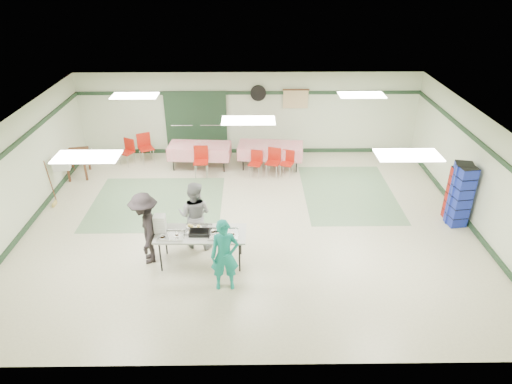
{
  "coord_description": "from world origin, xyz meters",
  "views": [
    {
      "loc": [
        0.05,
        -9.82,
        6.08
      ],
      "look_at": [
        0.17,
        -0.3,
        1.01
      ],
      "focal_mm": 32.0,
      "sensor_mm": 36.0,
      "label": 1
    }
  ],
  "objects_px": {
    "printer_table": "(77,156)",
    "broom": "(50,182)",
    "chair_b": "(256,161)",
    "chair_loose_b": "(128,149)",
    "chair_c": "(288,160)",
    "crate_stack_blue_a": "(461,196)",
    "dining_table_a": "(270,150)",
    "office_printer": "(61,163)",
    "serving_table": "(201,235)",
    "volunteer_teal": "(225,255)",
    "volunteer_dark": "(146,228)",
    "dining_table_b": "(200,150)",
    "crate_stack_red": "(456,194)",
    "chair_loose_a": "(145,145)",
    "chair_a": "(274,159)",
    "chair_d": "(201,158)",
    "crate_stack_blue_b": "(458,193)",
    "volunteer_grey": "(195,215)"
  },
  "relations": [
    {
      "from": "printer_table",
      "to": "broom",
      "type": "relative_size",
      "value": 0.79
    },
    {
      "from": "chair_b",
      "to": "printer_table",
      "type": "xyz_separation_m",
      "value": [
        -5.36,
        0.03,
        0.17
      ]
    },
    {
      "from": "chair_loose_b",
      "to": "printer_table",
      "type": "relative_size",
      "value": 0.81
    },
    {
      "from": "chair_c",
      "to": "crate_stack_blue_a",
      "type": "xyz_separation_m",
      "value": [
        3.99,
        -2.9,
        0.32
      ]
    },
    {
      "from": "dining_table_a",
      "to": "office_printer",
      "type": "height_order",
      "value": "office_printer"
    },
    {
      "from": "serving_table",
      "to": "dining_table_a",
      "type": "xyz_separation_m",
      "value": [
        1.69,
        4.97,
        -0.15
      ]
    },
    {
      "from": "volunteer_teal",
      "to": "volunteer_dark",
      "type": "xyz_separation_m",
      "value": [
        -1.73,
        0.93,
        0.05
      ]
    },
    {
      "from": "dining_table_b",
      "to": "chair_loose_b",
      "type": "xyz_separation_m",
      "value": [
        -2.3,
        0.27,
        -0.06
      ]
    },
    {
      "from": "printer_table",
      "to": "chair_b",
      "type": "bearing_deg",
      "value": -11.28
    },
    {
      "from": "chair_b",
      "to": "printer_table",
      "type": "distance_m",
      "value": 5.36
    },
    {
      "from": "volunteer_teal",
      "to": "crate_stack_red",
      "type": "xyz_separation_m",
      "value": [
        5.62,
        2.6,
        -0.07
      ]
    },
    {
      "from": "printer_table",
      "to": "chair_loose_b",
      "type": "bearing_deg",
      "value": 20.99
    },
    {
      "from": "chair_b",
      "to": "chair_loose_a",
      "type": "relative_size",
      "value": 0.83
    },
    {
      "from": "dining_table_a",
      "to": "chair_a",
      "type": "xyz_separation_m",
      "value": [
        0.07,
        -0.57,
        -0.05
      ]
    },
    {
      "from": "dining_table_a",
      "to": "crate_stack_red",
      "type": "bearing_deg",
      "value": -29.96
    },
    {
      "from": "dining_table_a",
      "to": "serving_table",
      "type": "bearing_deg",
      "value": -103.24
    },
    {
      "from": "printer_table",
      "to": "office_printer",
      "type": "distance_m",
      "value": 1.14
    },
    {
      "from": "chair_loose_a",
      "to": "broom",
      "type": "relative_size",
      "value": 0.71
    },
    {
      "from": "chair_d",
      "to": "crate_stack_red",
      "type": "bearing_deg",
      "value": -22.96
    },
    {
      "from": "crate_stack_blue_b",
      "to": "broom",
      "type": "height_order",
      "value": "crate_stack_blue_b"
    },
    {
      "from": "crate_stack_blue_b",
      "to": "chair_b",
      "type": "bearing_deg",
      "value": 151.04
    },
    {
      "from": "dining_table_a",
      "to": "chair_b",
      "type": "bearing_deg",
      "value": -122.74
    },
    {
      "from": "crate_stack_blue_a",
      "to": "crate_stack_blue_b",
      "type": "bearing_deg",
      "value": 90.0
    },
    {
      "from": "volunteer_teal",
      "to": "crate_stack_blue_a",
      "type": "distance_m",
      "value": 6.09
    },
    {
      "from": "crate_stack_red",
      "to": "chair_loose_a",
      "type": "bearing_deg",
      "value": 156.54
    },
    {
      "from": "volunteer_teal",
      "to": "chair_a",
      "type": "xyz_separation_m",
      "value": [
        1.21,
        5.23,
        -0.25
      ]
    },
    {
      "from": "chair_d",
      "to": "chair_loose_a",
      "type": "relative_size",
      "value": 0.98
    },
    {
      "from": "chair_a",
      "to": "office_printer",
      "type": "distance_m",
      "value": 6.0
    },
    {
      "from": "chair_b",
      "to": "crate_stack_blue_b",
      "type": "height_order",
      "value": "crate_stack_blue_b"
    },
    {
      "from": "volunteer_grey",
      "to": "chair_loose_a",
      "type": "distance_m",
      "value": 5.23
    },
    {
      "from": "volunteer_teal",
      "to": "dining_table_a",
      "type": "distance_m",
      "value": 5.92
    },
    {
      "from": "chair_a",
      "to": "crate_stack_blue_a",
      "type": "bearing_deg",
      "value": -15.52
    },
    {
      "from": "office_printer",
      "to": "broom",
      "type": "relative_size",
      "value": 0.33
    },
    {
      "from": "crate_stack_blue_a",
      "to": "office_printer",
      "type": "relative_size",
      "value": 3.65
    },
    {
      "from": "dining_table_b",
      "to": "chair_loose_b",
      "type": "distance_m",
      "value": 2.32
    },
    {
      "from": "crate_stack_red",
      "to": "office_printer",
      "type": "bearing_deg",
      "value": 171.49
    },
    {
      "from": "chair_b",
      "to": "chair_c",
      "type": "xyz_separation_m",
      "value": [
        0.95,
        -0.0,
        0.0
      ]
    },
    {
      "from": "chair_d",
      "to": "broom",
      "type": "distance_m",
      "value": 4.19
    },
    {
      "from": "volunteer_dark",
      "to": "dining_table_b",
      "type": "bearing_deg",
      "value": 159.1
    },
    {
      "from": "chair_a",
      "to": "chair_loose_b",
      "type": "bearing_deg",
      "value": -172.62
    },
    {
      "from": "serving_table",
      "to": "office_printer",
      "type": "bearing_deg",
      "value": 142.28
    },
    {
      "from": "chair_loose_a",
      "to": "chair_b",
      "type": "bearing_deg",
      "value": -44.79
    },
    {
      "from": "printer_table",
      "to": "crate_stack_blue_b",
      "type": "bearing_deg",
      "value": -25.98
    },
    {
      "from": "dining_table_b",
      "to": "chair_a",
      "type": "bearing_deg",
      "value": -10.16
    },
    {
      "from": "chair_a",
      "to": "chair_loose_a",
      "type": "bearing_deg",
      "value": -176.68
    },
    {
      "from": "crate_stack_blue_b",
      "to": "office_printer",
      "type": "height_order",
      "value": "crate_stack_blue_b"
    },
    {
      "from": "chair_a",
      "to": "broom",
      "type": "xyz_separation_m",
      "value": [
        -5.97,
        -1.78,
        0.16
      ]
    },
    {
      "from": "chair_d",
      "to": "chair_a",
      "type": "bearing_deg",
      "value": -1.43
    },
    {
      "from": "dining_table_b",
      "to": "chair_d",
      "type": "xyz_separation_m",
      "value": [
        0.09,
        -0.56,
        -0.01
      ]
    },
    {
      "from": "broom",
      "to": "printer_table",
      "type": "bearing_deg",
      "value": 76.77
    }
  ]
}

